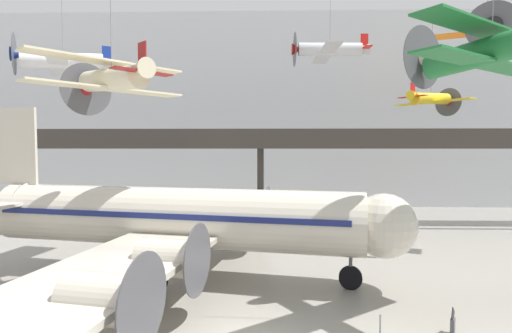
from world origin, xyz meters
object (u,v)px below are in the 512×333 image
(airliner_silver_main, at_px, (171,218))
(suspended_plane_orange_highwing, at_px, (486,41))
(info_sign_pedestal, at_px, (453,324))
(suspended_plane_cream_biplane, at_px, (112,78))
(suspended_plane_yellow_lowwing, at_px, (431,99))
(suspended_plane_white_twin, at_px, (63,61))
(suspended_plane_green_biplane, at_px, (491,49))
(suspended_plane_silver_racer, at_px, (330,50))
(stanchion_barrier, at_px, (380,332))

(airliner_silver_main, distance_m, suspended_plane_orange_highwing, 27.57)
(suspended_plane_orange_highwing, xyz_separation_m, info_sign_pedestal, (-9.30, -15.29, -15.86))
(suspended_plane_cream_biplane, bearing_deg, suspended_plane_yellow_lowwing, -96.70)
(suspended_plane_white_twin, distance_m, info_sign_pedestal, 34.30)
(suspended_plane_green_biplane, height_order, suspended_plane_orange_highwing, suspended_plane_orange_highwing)
(suspended_plane_green_biplane, relative_size, suspended_plane_silver_racer, 1.19)
(airliner_silver_main, xyz_separation_m, suspended_plane_green_biplane, (15.67, -6.54, 8.65))
(suspended_plane_silver_racer, distance_m, suspended_plane_yellow_lowwing, 12.82)
(airliner_silver_main, distance_m, stanchion_barrier, 13.72)
(suspended_plane_green_biplane, distance_m, suspended_plane_silver_racer, 23.49)
(suspended_plane_orange_highwing, relative_size, stanchion_barrier, 8.99)
(suspended_plane_white_twin, relative_size, suspended_plane_green_biplane, 0.83)
(suspended_plane_silver_racer, relative_size, suspended_plane_yellow_lowwing, 0.88)
(suspended_plane_silver_racer, distance_m, info_sign_pedestal, 29.20)
(suspended_plane_white_twin, xyz_separation_m, suspended_plane_yellow_lowwing, (35.33, 9.60, -2.21))
(suspended_plane_cream_biplane, bearing_deg, info_sign_pedestal, -152.74)
(suspended_plane_cream_biplane, height_order, info_sign_pedestal, suspended_plane_cream_biplane)
(suspended_plane_silver_racer, bearing_deg, suspended_plane_cream_biplane, 50.87)
(suspended_plane_silver_racer, height_order, suspended_plane_orange_highwing, suspended_plane_silver_racer)
(suspended_plane_orange_highwing, bearing_deg, stanchion_barrier, -15.65)
(airliner_silver_main, relative_size, suspended_plane_cream_biplane, 2.72)
(suspended_plane_orange_highwing, distance_m, info_sign_pedestal, 23.92)
(airliner_silver_main, xyz_separation_m, suspended_plane_silver_racer, (12.25, 16.07, 14.05))
(suspended_plane_orange_highwing, bearing_deg, suspended_plane_cream_biplane, -44.22)
(airliner_silver_main, relative_size, suspended_plane_green_biplane, 2.96)
(suspended_plane_green_biplane, bearing_deg, suspended_plane_white_twin, 23.05)
(suspended_plane_cream_biplane, height_order, suspended_plane_green_biplane, suspended_plane_green_biplane)
(suspended_plane_silver_racer, distance_m, stanchion_barrier, 29.72)
(airliner_silver_main, distance_m, suspended_plane_green_biplane, 19.05)
(suspended_plane_cream_biplane, distance_m, suspended_plane_green_biplane, 18.40)
(suspended_plane_white_twin, relative_size, stanchion_barrier, 8.75)
(suspended_plane_white_twin, distance_m, suspended_plane_silver_racer, 24.72)
(suspended_plane_cream_biplane, bearing_deg, airliner_silver_main, -85.71)
(suspended_plane_white_twin, bearing_deg, suspended_plane_green_biplane, 122.76)
(suspended_plane_white_twin, distance_m, suspended_plane_green_biplane, 32.03)
(airliner_silver_main, xyz_separation_m, suspended_plane_yellow_lowwing, (23.73, 19.57, 9.56))
(suspended_plane_cream_biplane, relative_size, suspended_plane_green_biplane, 1.09)
(suspended_plane_green_biplane, bearing_deg, airliner_silver_main, 31.59)
(airliner_silver_main, bearing_deg, info_sign_pedestal, -17.16)
(suspended_plane_yellow_lowwing, height_order, suspended_plane_orange_highwing, suspended_plane_orange_highwing)
(suspended_plane_white_twin, height_order, stanchion_barrier, suspended_plane_white_twin)
(airliner_silver_main, relative_size, suspended_plane_white_twin, 3.55)
(suspended_plane_green_biplane, height_order, info_sign_pedestal, suspended_plane_green_biplane)
(suspended_plane_yellow_lowwing, bearing_deg, stanchion_barrier, -150.21)
(info_sign_pedestal, bearing_deg, suspended_plane_silver_racer, 126.08)
(suspended_plane_white_twin, xyz_separation_m, suspended_plane_orange_highwing, (34.79, -2.12, 0.91))
(stanchion_barrier, bearing_deg, suspended_plane_cream_biplane, 159.12)
(suspended_plane_silver_racer, height_order, stanchion_barrier, suspended_plane_silver_racer)
(suspended_plane_white_twin, xyz_separation_m, info_sign_pedestal, (25.49, -17.42, -14.95))
(airliner_silver_main, xyz_separation_m, info_sign_pedestal, (13.89, -7.44, -3.18))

